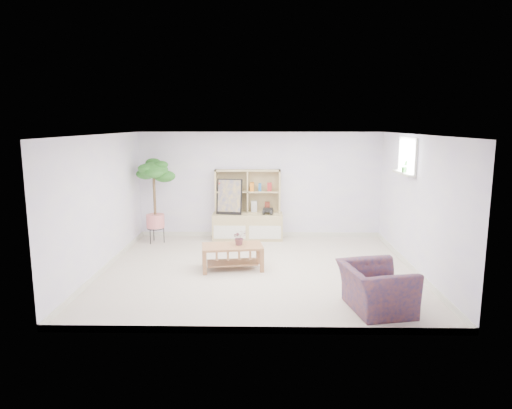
{
  "coord_description": "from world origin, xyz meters",
  "views": [
    {
      "loc": [
        0.09,
        -7.81,
        2.59
      ],
      "look_at": [
        -0.05,
        0.48,
        1.11
      ],
      "focal_mm": 32.0,
      "sensor_mm": 36.0,
      "label": 1
    }
  ],
  "objects_px": {
    "storage_unit": "(248,205)",
    "floor_tree": "(155,201)",
    "armchair": "(376,285)",
    "coffee_table": "(232,257)"
  },
  "relations": [
    {
      "from": "coffee_table",
      "to": "armchair",
      "type": "height_order",
      "value": "armchair"
    },
    {
      "from": "floor_tree",
      "to": "armchair",
      "type": "height_order",
      "value": "floor_tree"
    },
    {
      "from": "floor_tree",
      "to": "armchair",
      "type": "xyz_separation_m",
      "value": [
        3.94,
        -3.61,
        -0.56
      ]
    },
    {
      "from": "storage_unit",
      "to": "armchair",
      "type": "xyz_separation_m",
      "value": [
        1.93,
        -3.96,
        -0.42
      ]
    },
    {
      "from": "floor_tree",
      "to": "armchair",
      "type": "bearing_deg",
      "value": -42.54
    },
    {
      "from": "coffee_table",
      "to": "floor_tree",
      "type": "xyz_separation_m",
      "value": [
        -1.81,
        1.81,
        0.7
      ]
    },
    {
      "from": "coffee_table",
      "to": "storage_unit",
      "type": "bearing_deg",
      "value": 76.06
    },
    {
      "from": "storage_unit",
      "to": "floor_tree",
      "type": "xyz_separation_m",
      "value": [
        -2.01,
        -0.35,
        0.14
      ]
    },
    {
      "from": "floor_tree",
      "to": "storage_unit",
      "type": "bearing_deg",
      "value": 9.92
    },
    {
      "from": "storage_unit",
      "to": "coffee_table",
      "type": "xyz_separation_m",
      "value": [
        -0.2,
        -2.16,
        -0.56
      ]
    }
  ]
}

